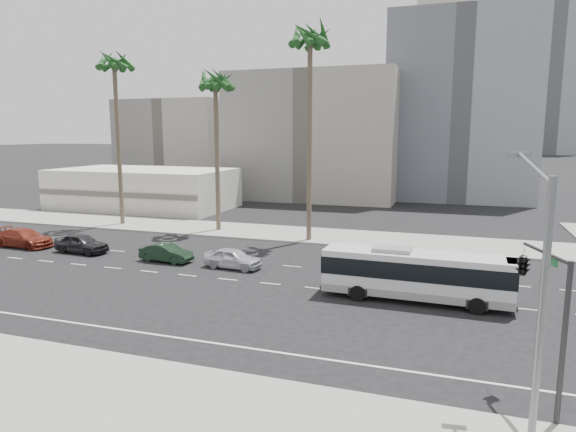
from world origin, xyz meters
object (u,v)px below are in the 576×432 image
at_px(car_d, 24,238).
at_px(palm_far, 114,67).
at_px(streetlight_corner, 538,293).
at_px(palm_mid, 215,86).
at_px(palm_near, 310,44).
at_px(car_a, 233,258).
at_px(car_c, 81,243).
at_px(traffic_signal, 527,268).
at_px(car_b, 166,253).
at_px(city_bus, 416,274).

height_order(car_d, palm_far, palm_far).
relative_size(streetlight_corner, palm_mid, 0.57).
relative_size(streetlight_corner, palm_far, 0.50).
bearing_deg(palm_near, palm_far, 175.86).
bearing_deg(car_a, car_c, 93.35).
bearing_deg(traffic_signal, car_a, 125.25).
distance_m(car_b, traffic_signal, 26.34).
bearing_deg(palm_near, car_b, -127.75).
bearing_deg(car_b, traffic_signal, -113.78).
relative_size(city_bus, car_d, 1.98).
relative_size(car_b, palm_far, 0.23).
height_order(traffic_signal, palm_far, palm_far).
distance_m(city_bus, car_c, 26.63).
distance_m(city_bus, palm_mid, 28.13).
xyz_separation_m(car_a, car_c, (-13.49, 0.40, 0.05)).
xyz_separation_m(car_b, car_d, (-14.15, 0.54, 0.11)).
bearing_deg(traffic_signal, streetlight_corner, -112.78).
bearing_deg(city_bus, palm_near, 128.38).
bearing_deg(car_b, car_c, 92.15).
bearing_deg(streetlight_corner, palm_far, 134.18).
height_order(car_c, palm_near, palm_near).
relative_size(car_d, streetlight_corner, 0.60).
height_order(city_bus, car_d, city_bus).
height_order(city_bus, car_a, city_bus).
xyz_separation_m(streetlight_corner, traffic_signal, (0.22, 4.25, -0.32)).
height_order(car_a, palm_near, palm_near).
bearing_deg(car_b, palm_far, 51.19).
height_order(car_b, car_d, car_d).
height_order(car_a, car_b, car_a).
distance_m(streetlight_corner, traffic_signal, 4.26).
height_order(car_a, streetlight_corner, streetlight_corner).
distance_m(streetlight_corner, palm_mid, 38.70).
relative_size(palm_near, palm_far, 1.06).
bearing_deg(palm_near, traffic_signal, -56.78).
distance_m(car_c, palm_far, 19.76).
relative_size(car_a, car_d, 0.79).
height_order(car_c, car_d, car_d).
bearing_deg(palm_far, car_b, -43.19).
relative_size(city_bus, car_b, 2.60).
bearing_deg(car_b, palm_mid, 12.24).
relative_size(car_c, traffic_signal, 0.81).
bearing_deg(car_d, palm_far, -3.92).
bearing_deg(car_a, city_bus, -98.80).
xyz_separation_m(car_a, streetlight_corner, (17.22, -16.45, 4.27)).
distance_m(car_a, palm_near, 19.46).
bearing_deg(palm_mid, streetlight_corner, -49.61).
bearing_deg(car_c, car_b, -87.71).
bearing_deg(car_c, city_bus, -93.19).
height_order(streetlight_corner, traffic_signal, streetlight_corner).
relative_size(traffic_signal, palm_far, 0.32).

